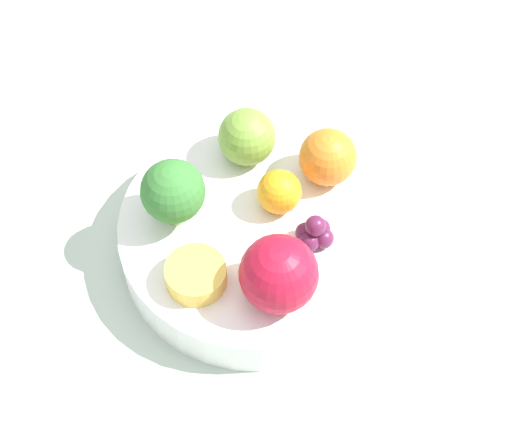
% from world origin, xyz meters
% --- Properties ---
extents(ground_plane, '(6.00, 6.00, 0.00)m').
position_xyz_m(ground_plane, '(0.00, 0.00, 0.00)').
color(ground_plane, gray).
extents(table_surface, '(1.20, 1.20, 0.02)m').
position_xyz_m(table_surface, '(0.00, 0.00, 0.01)').
color(table_surface, '#B2C6B2').
rests_on(table_surface, ground_plane).
extents(bowl, '(0.23, 0.23, 0.04)m').
position_xyz_m(bowl, '(0.00, 0.00, 0.04)').
color(bowl, white).
rests_on(bowl, table_surface).
extents(broccoli, '(0.05, 0.05, 0.06)m').
position_xyz_m(broccoli, '(0.02, -0.06, 0.10)').
color(broccoli, '#8CB76B').
rests_on(broccoli, bowl).
extents(apple_red, '(0.05, 0.05, 0.05)m').
position_xyz_m(apple_red, '(-0.07, -0.03, 0.09)').
color(apple_red, olive).
rests_on(apple_red, bowl).
extents(apple_green, '(0.06, 0.06, 0.06)m').
position_xyz_m(apple_green, '(0.06, 0.04, 0.09)').
color(apple_green, '#B7142D').
rests_on(apple_green, bowl).
extents(orange_front, '(0.04, 0.04, 0.04)m').
position_xyz_m(orange_front, '(-0.02, 0.01, 0.08)').
color(orange_front, orange).
rests_on(orange_front, bowl).
extents(orange_back, '(0.05, 0.05, 0.05)m').
position_xyz_m(orange_back, '(-0.07, 0.04, 0.09)').
color(orange_back, orange).
rests_on(orange_back, bowl).
extents(grape_cluster, '(0.03, 0.03, 0.03)m').
position_xyz_m(grape_cluster, '(-0.00, 0.05, 0.07)').
color(grape_cluster, '#5B1E42').
rests_on(grape_cluster, bowl).
extents(small_cup, '(0.05, 0.05, 0.02)m').
position_xyz_m(small_cup, '(0.07, -0.03, 0.07)').
color(small_cup, '#F4CC4C').
rests_on(small_cup, bowl).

